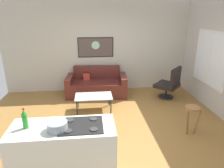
{
  "coord_description": "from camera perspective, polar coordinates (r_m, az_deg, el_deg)",
  "views": [
    {
      "loc": [
        -0.5,
        -3.94,
        2.42
      ],
      "look_at": [
        0.02,
        0.9,
        0.7
      ],
      "focal_mm": 32.22,
      "sensor_mm": 36.0,
      "label": 1
    }
  ],
  "objects": [
    {
      "name": "bar_stool",
      "position": [
        4.52,
        21.74,
        -7.67
      ],
      "size": [
        0.35,
        0.34,
        0.61
      ],
      "color": "#915F36",
      "rests_on": "ground"
    },
    {
      "name": "kitchen_counter",
      "position": [
        3.19,
        -13.19,
        -18.87
      ],
      "size": [
        1.46,
        0.61,
        0.96
      ],
      "color": "white",
      "rests_on": "ground"
    },
    {
      "name": "couch",
      "position": [
        6.25,
        -4.36,
        -0.48
      ],
      "size": [
        1.87,
        0.97,
        0.86
      ],
      "color": "#511F1A",
      "rests_on": "ground"
    },
    {
      "name": "wall_painting",
      "position": [
        6.41,
        -4.66,
        10.33
      ],
      "size": [
        1.11,
        0.03,
        0.62
      ],
      "color": "black"
    },
    {
      "name": "back_wall",
      "position": [
        6.47,
        -1.61,
        10.37
      ],
      "size": [
        6.4,
        0.05,
        2.8
      ],
      "primitive_type": "cube",
      "color": "beige",
      "rests_on": "ground"
    },
    {
      "name": "mixing_bowl",
      "position": [
        2.84,
        -15.27,
        -11.44
      ],
      "size": [
        0.28,
        0.28,
        0.12
      ],
      "color": "#8B959D",
      "rests_on": "kitchen_counter"
    },
    {
      "name": "coffee_table",
      "position": [
        5.22,
        -5.23,
        -3.71
      ],
      "size": [
        0.95,
        0.54,
        0.41
      ],
      "color": "silver",
      "rests_on": "ground"
    },
    {
      "name": "ground",
      "position": [
        4.67,
        0.99,
        -12.09
      ],
      "size": [
        6.4,
        6.4,
        0.04
      ],
      "primitive_type": "cube",
      "color": "olive"
    },
    {
      "name": "soda_bottle",
      "position": [
        2.99,
        -23.5,
        -9.15
      ],
      "size": [
        0.07,
        0.07,
        0.3
      ],
      "color": "#258827",
      "rests_on": "kitchen_counter"
    },
    {
      "name": "window",
      "position": [
        5.85,
        26.06,
        6.5
      ],
      "size": [
        0.03,
        1.42,
        1.42
      ],
      "color": "silver"
    },
    {
      "name": "armchair",
      "position": [
        6.15,
        16.08,
        0.06
      ],
      "size": [
        0.88,
        0.88,
        0.96
      ],
      "color": "black",
      "rests_on": "ground"
    }
  ]
}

